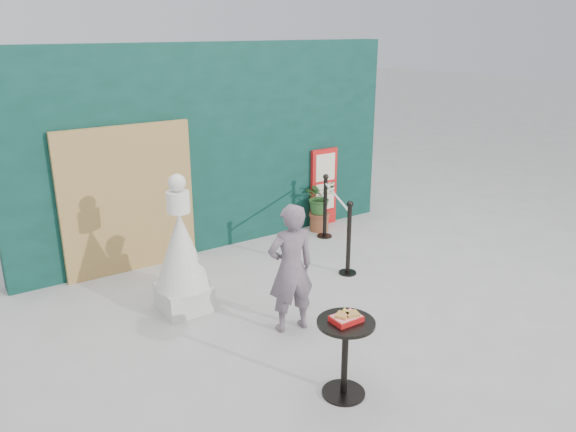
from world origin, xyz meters
name	(u,v)px	position (x,y,z in m)	size (l,w,h in m)	color
ground	(348,330)	(0.00, 0.00, 0.00)	(60.00, 60.00, 0.00)	#ADAAA5
back_wall	(214,148)	(0.00, 3.15, 1.50)	(6.00, 0.30, 3.00)	#0A3027
bamboo_fence	(129,200)	(-1.40, 2.94, 1.00)	(1.80, 0.08, 2.00)	tan
woman	(291,268)	(-0.51, 0.39, 0.73)	(0.53, 0.35, 1.46)	slate
menu_board	(324,187)	(1.90, 2.95, 0.65)	(0.50, 0.07, 1.30)	red
statue	(182,256)	(-1.30, 1.47, 0.68)	(0.65, 0.65, 1.66)	silver
cafe_table	(345,346)	(-0.77, -0.86, 0.50)	(0.52, 0.52, 0.75)	black
food_basket	(346,317)	(-0.77, -0.86, 0.79)	(0.26, 0.19, 0.11)	red
planter	(320,201)	(1.66, 2.75, 0.50)	(0.51, 0.44, 0.86)	brown
stanchion_barrier	(336,222)	(1.26, 1.82, 0.49)	(0.84, 1.54, 1.03)	black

